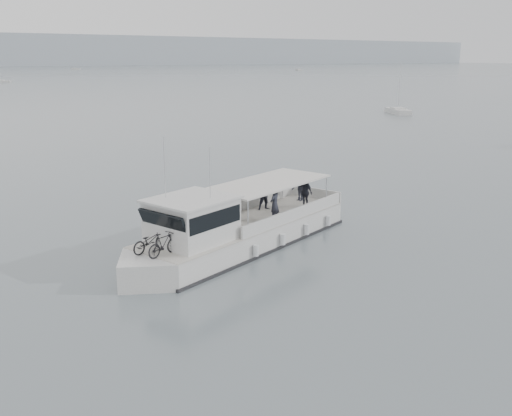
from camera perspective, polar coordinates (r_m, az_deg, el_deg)
ground at (r=26.10m, az=11.39°, el=-3.29°), size 1400.00×1400.00×0.00m
tour_boat at (r=24.07m, az=-2.63°, el=-2.38°), size 12.57×6.26×5.31m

